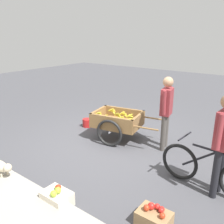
# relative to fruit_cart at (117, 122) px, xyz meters

# --- Properties ---
(ground_plane) EXTENTS (24.00, 24.00, 0.00)m
(ground_plane) POSITION_rel_fruit_cart_xyz_m (0.01, 0.35, -0.44)
(ground_plane) COLOR #47474C
(fruit_cart) EXTENTS (1.76, 1.07, 0.73)m
(fruit_cart) POSITION_rel_fruit_cart_xyz_m (0.00, 0.00, 0.00)
(fruit_cart) COLOR olive
(fruit_cart) RESTS_ON ground
(vendor_person) EXTENTS (0.26, 0.56, 1.62)m
(vendor_person) POSITION_rel_fruit_cart_xyz_m (-1.13, -0.21, 0.53)
(vendor_person) COLOR #4C4742
(vendor_person) RESTS_ON ground
(bicycle) EXTENTS (1.66, 0.46, 0.85)m
(bicycle) POSITION_rel_fruit_cart_xyz_m (-2.35, 0.77, -0.09)
(bicycle) COLOR black
(bicycle) RESTS_ON ground
(cyclist_person) EXTENTS (0.23, 0.55, 1.65)m
(cyclist_person) POSITION_rel_fruit_cart_xyz_m (-2.50, 0.78, 0.55)
(cyclist_person) COLOR black
(cyclist_person) RESTS_ON ground
(dog) EXTENTS (0.67, 0.18, 0.40)m
(dog) POSITION_rel_fruit_cart_xyz_m (0.60, 2.64, -0.17)
(dog) COLOR beige
(dog) RESTS_ON ground
(plastic_bucket) EXTENTS (0.23, 0.23, 0.22)m
(plastic_bucket) POSITION_rel_fruit_cart_xyz_m (1.16, -0.17, -0.33)
(plastic_bucket) COLOR #B21E1E
(plastic_bucket) RESTS_ON ground
(apple_crate) EXTENTS (0.44, 0.32, 0.32)m
(apple_crate) POSITION_rel_fruit_cart_xyz_m (-2.03, 2.00, -0.32)
(apple_crate) COLOR #99754C
(apple_crate) RESTS_ON ground
(mixed_fruit_crate) EXTENTS (0.44, 0.32, 0.32)m
(mixed_fruit_crate) POSITION_rel_fruit_cart_xyz_m (-0.67, 2.49, -0.32)
(mixed_fruit_crate) COLOR beige
(mixed_fruit_crate) RESTS_ON ground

